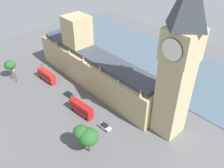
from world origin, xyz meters
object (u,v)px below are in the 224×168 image
object	(u,v)px
clock_tower	(179,60)
double_decker_bus_leading	(81,108)
plane_tree_far_end	(10,65)
street_lamp_opposite_hall	(15,74)
parliament_building	(93,65)
double_decker_bus_kerbside	(47,75)
car_dark_green_under_trees	(69,94)
car_white_by_river_gate	(105,126)
pedestrian_trailing	(42,64)
plane_tree_near_tower	(88,137)
plane_tree_midblock	(81,132)

from	to	relation	value
clock_tower	double_decker_bus_leading	xyz separation A→B (m)	(16.99, -26.14, -24.71)
plane_tree_far_end	street_lamp_opposite_hall	size ratio (longest dim) A/B	1.40
parliament_building	clock_tower	world-z (taller)	clock_tower
parliament_building	double_decker_bus_kerbside	bearing A→B (deg)	-43.81
clock_tower	car_dark_green_under_trees	size ratio (longest dim) A/B	10.91
double_decker_bus_leading	street_lamp_opposite_hall	xyz separation A→B (m)	(9.01, -36.13, 1.86)
car_white_by_river_gate	pedestrian_trailing	xyz separation A→B (m)	(-5.17, -53.23, -0.18)
plane_tree_near_tower	street_lamp_opposite_hall	xyz separation A→B (m)	(0.50, -51.86, -1.93)
parliament_building	car_white_by_river_gate	world-z (taller)	parliament_building
car_dark_green_under_trees	plane_tree_near_tower	world-z (taller)	plane_tree_near_tower
parliament_building	plane_tree_far_end	world-z (taller)	parliament_building
plane_tree_midblock	plane_tree_near_tower	world-z (taller)	plane_tree_midblock
parliament_building	plane_tree_near_tower	world-z (taller)	parliament_building
pedestrian_trailing	clock_tower	bearing A→B (deg)	159.47
clock_tower	plane_tree_midblock	xyz separation A→B (m)	(26.39, -12.71, -20.14)
clock_tower	double_decker_bus_kerbside	bearing A→B (deg)	-74.44
car_dark_green_under_trees	street_lamp_opposite_hall	bearing A→B (deg)	110.71
pedestrian_trailing	plane_tree_far_end	size ratio (longest dim) A/B	0.17
double_decker_bus_kerbside	car_white_by_river_gate	distance (m)	39.90
car_white_by_river_gate	plane_tree_far_end	size ratio (longest dim) A/B	0.52
plane_tree_near_tower	clock_tower	bearing A→B (deg)	157.79
plane_tree_midblock	street_lamp_opposite_hall	xyz separation A→B (m)	(-0.39, -49.56, -2.72)
clock_tower	plane_tree_far_end	distance (m)	74.25
car_white_by_river_gate	plane_tree_midblock	bearing A→B (deg)	5.99
car_dark_green_under_trees	car_white_by_river_gate	distance (m)	23.68
pedestrian_trailing	plane_tree_midblock	size ratio (longest dim) A/B	0.17
car_dark_green_under_trees	double_decker_bus_leading	xyz separation A→B (m)	(2.52, 12.13, 1.75)
double_decker_bus_kerbside	double_decker_bus_leading	world-z (taller)	same
plane_tree_midblock	car_white_by_river_gate	bearing A→B (deg)	-170.10
clock_tower	plane_tree_far_end	world-z (taller)	clock_tower
pedestrian_trailing	plane_tree_far_end	bearing A→B (deg)	65.56
plane_tree_far_end	plane_tree_midblock	distance (m)	53.86
pedestrian_trailing	plane_tree_midblock	xyz separation A→B (m)	(16.07, 55.14, 6.50)
plane_tree_far_end	clock_tower	bearing A→B (deg)	111.13
double_decker_bus_leading	pedestrian_trailing	distance (m)	42.28
car_white_by_river_gate	plane_tree_midblock	xyz separation A→B (m)	(10.90, 1.90, 6.32)
clock_tower	car_dark_green_under_trees	distance (m)	48.72
double_decker_bus_leading	plane_tree_midblock	world-z (taller)	plane_tree_midblock
double_decker_bus_kerbside	double_decker_bus_leading	bearing A→B (deg)	83.09
car_dark_green_under_trees	street_lamp_opposite_hall	distance (m)	26.87
parliament_building	pedestrian_trailing	world-z (taller)	parliament_building
car_dark_green_under_trees	plane_tree_midblock	world-z (taller)	plane_tree_midblock
car_dark_green_under_trees	double_decker_bus_leading	size ratio (longest dim) A/B	0.45
plane_tree_far_end	pedestrian_trailing	bearing A→B (deg)	-175.26
double_decker_bus_leading	plane_tree_near_tower	distance (m)	18.28
clock_tower	car_white_by_river_gate	world-z (taller)	clock_tower
parliament_building	plane_tree_far_end	size ratio (longest dim) A/B	7.43
parliament_building	pedestrian_trailing	bearing A→B (deg)	-69.76
plane_tree_midblock	plane_tree_far_end	bearing A→B (deg)	-90.71
parliament_building	plane_tree_near_tower	bearing A→B (deg)	49.27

